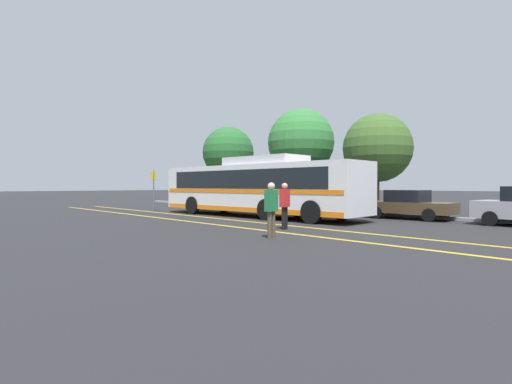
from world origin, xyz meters
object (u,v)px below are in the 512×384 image
Objects in this scene: transit_bus at (256,187)px; tree_2 at (228,153)px; tree_1 at (301,142)px; parked_car_2 at (318,201)px; tree_0 at (377,148)px; parked_car_1 at (260,198)px; parked_car_0 at (207,197)px; parked_car_3 at (409,205)px; bus_stop_sign at (154,185)px; pedestrian_1 at (271,207)px; pedestrian_0 at (285,203)px.

tree_2 is (-12.01, 7.78, 2.95)m from transit_bus.
transit_bus is 10.43m from tree_1.
tree_0 is (0.85, 5.02, 3.30)m from parked_car_2.
parked_car_2 is at bearing 81.68° from parked_car_1.
parked_car_1 reaches higher than parked_car_0.
parked_car_3 is 7.22m from tree_0.
bus_stop_sign is at bearing -66.81° from tree_2.
tree_2 is at bearing 74.75° from parked_car_2.
parked_car_0 is at bearing 64.01° from transit_bus.
parked_car_0 is at bearing -65.60° from tree_2.
parked_car_1 is 0.99× the size of parked_car_3.
parked_car_1 is 5.29m from parked_car_2.
transit_bus is 3.10× the size of parked_car_1.
transit_bus is at bearing 40.76° from parked_car_1.
bus_stop_sign is at bearing -132.26° from tree_0.
tree_0 is at bearing -139.85° from parked_car_3.
tree_1 is (-10.63, 4.33, 4.16)m from parked_car_3.
pedestrian_1 is at bearing 63.00° from parked_car_0.
parked_car_0 is 6.47m from bus_stop_sign.
transit_bus reaches higher than pedestrian_0.
parked_car_2 is at bearing -99.66° from tree_0.
pedestrian_0 is at bearing -151.78° from pedestrian_1.
tree_0 reaches higher than pedestrian_0.
tree_2 is (-18.10, 3.32, 3.79)m from parked_car_3.
tree_1 is at bearing 7.70° from tree_2.
tree_0 reaches higher than parked_car_0.
tree_0 is at bearing -167.14° from pedestrian_1.
parked_car_3 is 9.94m from pedestrian_1.
parked_car_2 is (0.82, 4.07, -0.81)m from transit_bus.
tree_1 is (-0.08, 4.35, 4.10)m from parked_car_1.
transit_bus is at bearing -82.28° from bus_stop_sign.
pedestrian_0 is 0.23× the size of tree_1.
parked_car_1 is 8.36m from tree_0.
parked_car_3 is 0.66× the size of tree_0.
pedestrian_0 is (-0.95, -7.79, 0.28)m from parked_car_3.
tree_1 reaches higher than bus_stop_sign.
tree_1 reaches higher than tree_2.
parked_car_3 is at bearing -22.19° from tree_1.
tree_0 is (-3.46, 12.42, 3.06)m from pedestrian_0.
bus_stop_sign is (-8.00, -1.57, 0.08)m from transit_bus.
pedestrian_0 is (4.32, -7.40, 0.24)m from parked_car_2.
pedestrian_0 is at bearing -32.95° from tree_2.
tree_1 is at bearing 23.92° from transit_bus.
transit_bus is 3.07× the size of parked_car_3.
parked_car_0 is at bearing 89.42° from parked_car_2.
bus_stop_sign is at bearing -34.94° from parked_car_1.
bus_stop_sign reaches higher than parked_car_2.
parked_car_2 is 0.59× the size of tree_2.
parked_car_2 is 11.14m from pedestrian_1.
parked_car_2 is at bearing -14.83° from transit_bus.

